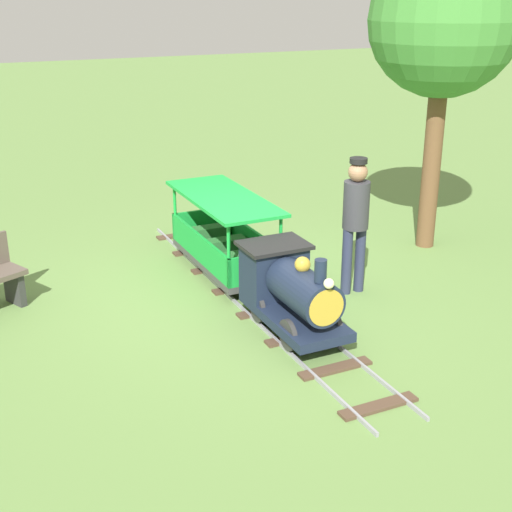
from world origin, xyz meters
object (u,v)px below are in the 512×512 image
object	(u,v)px
conductor_person	(356,215)
oak_tree_near	(444,23)
passenger_car	(224,242)
locomotive	(290,288)

from	to	relation	value
conductor_person	oak_tree_near	bearing A→B (deg)	-152.54
conductor_person	oak_tree_near	xyz separation A→B (m)	(-1.81, -0.94, 2.02)
passenger_car	conductor_person	world-z (taller)	conductor_person
passenger_car	conductor_person	size ratio (longest dim) A/B	1.23
passenger_car	conductor_person	distance (m)	1.73
conductor_person	oak_tree_near	distance (m)	2.87
locomotive	passenger_car	bearing A→B (deg)	-90.00
passenger_car	oak_tree_near	distance (m)	3.91
locomotive	oak_tree_near	bearing A→B (deg)	-152.90
passenger_car	oak_tree_near	bearing A→B (deg)	175.24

